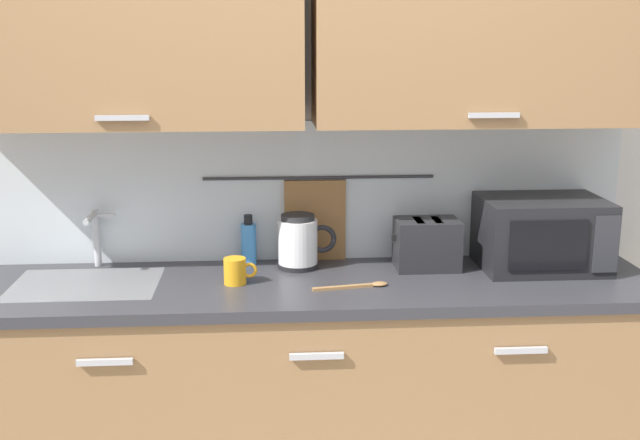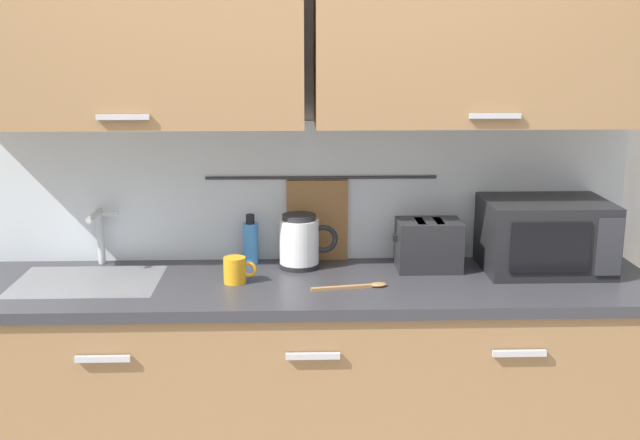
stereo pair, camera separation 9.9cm
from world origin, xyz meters
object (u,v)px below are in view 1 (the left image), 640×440
object	(u,v)px
dish_soap_bottle	(249,243)
microwave	(542,233)
toaster	(427,244)
electric_kettle	(299,242)
wooden_spoon	(360,286)
mug_near_sink	(236,271)

from	to	relation	value
dish_soap_bottle	microwave	bearing A→B (deg)	-6.47
dish_soap_bottle	toaster	xyz separation A→B (m)	(0.68, -0.10, 0.01)
microwave	electric_kettle	world-z (taller)	microwave
toaster	wooden_spoon	size ratio (longest dim) A/B	0.93
mug_near_sink	wooden_spoon	distance (m)	0.45
toaster	wooden_spoon	world-z (taller)	toaster
toaster	wooden_spoon	distance (m)	0.37
microwave	toaster	bearing A→B (deg)	176.75
mug_near_sink	wooden_spoon	size ratio (longest dim) A/B	0.43
mug_near_sink	wooden_spoon	bearing A→B (deg)	-9.41
microwave	wooden_spoon	world-z (taller)	microwave
wooden_spoon	dish_soap_bottle	bearing A→B (deg)	141.06
mug_near_sink	wooden_spoon	world-z (taller)	mug_near_sink
electric_kettle	wooden_spoon	distance (m)	0.34
electric_kettle	wooden_spoon	xyz separation A→B (m)	(0.20, -0.26, -0.10)
electric_kettle	dish_soap_bottle	distance (m)	0.20
microwave	wooden_spoon	distance (m)	0.76
microwave	toaster	xyz separation A→B (m)	(-0.44, 0.02, -0.04)
electric_kettle	toaster	size ratio (longest dim) A/B	0.89
electric_kettle	toaster	distance (m)	0.49
microwave	wooden_spoon	xyz separation A→B (m)	(-0.72, -0.19, -0.13)
electric_kettle	microwave	bearing A→B (deg)	-4.10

